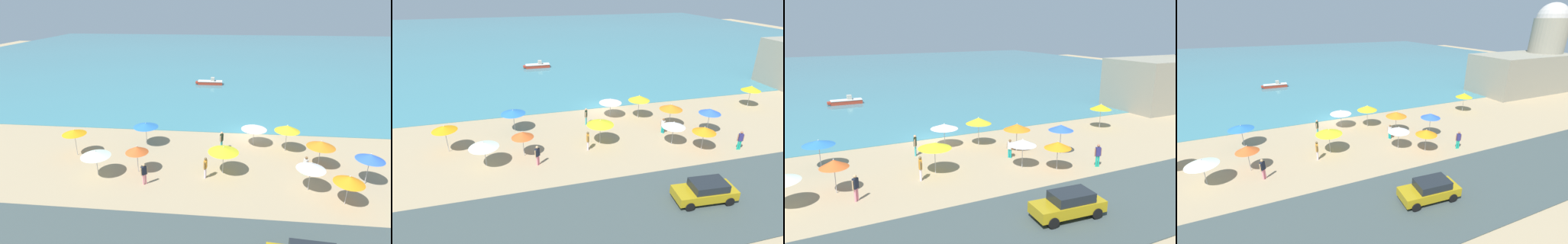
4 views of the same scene
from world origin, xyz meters
TOP-DOWN VIEW (x-y plane):
  - ground_plane at (0.00, 0.00)m, footprint 160.00×160.00m
  - sea at (0.00, 55.00)m, footprint 150.00×110.00m
  - coastal_road at (0.00, -18.00)m, footprint 80.00×8.00m
  - beach_umbrella_0 at (17.27, -3.93)m, footprint 2.20×2.20m
  - beach_umbrella_1 at (5.37, -6.64)m, footprint 2.31×2.31m
  - beach_umbrella_2 at (5.84, -11.72)m, footprint 2.04×2.04m
  - beach_umbrella_3 at (-10.16, -3.64)m, footprint 2.41×2.41m
  - beach_umbrella_4 at (-2.64, -8.39)m, footprint 2.48×2.48m
  - beach_umbrella_6 at (3.14, -3.72)m, footprint 2.29×2.29m
  - beach_umbrella_7 at (0.24, -2.71)m, footprint 2.45×2.45m
  - beach_umbrella_9 at (-9.57, -8.82)m, footprint 1.87×1.87m
  - beach_umbrella_10 at (8.29, -8.88)m, footprint 2.08×2.08m
  - beach_umbrella_11 at (3.72, -10.19)m, footprint 2.09×2.09m
  - bather_0 at (9.03, -12.58)m, footprint 0.55×0.30m
  - bather_1 at (4.00, -7.85)m, footprint 0.36×0.52m
  - bather_2 at (-4.01, -9.20)m, footprint 0.28×0.56m
  - bather_3 at (-8.57, -10.60)m, footprint 0.45×0.41m
  - bather_4 at (-2.83, -3.98)m, footprint 0.34×0.53m
  - parked_car_1 at (1.89, -18.00)m, footprint 4.29×2.05m
  - skiff_nearshore at (-5.28, 20.81)m, footprint 4.55×1.42m

SIDE VIEW (x-z plane):
  - ground_plane at x=0.00m, z-range 0.00..0.00m
  - sea at x=0.00m, z-range 0.00..0.05m
  - coastal_road at x=0.00m, z-range 0.00..0.06m
  - skiff_nearshore at x=-5.28m, z-range -0.20..1.00m
  - parked_car_1 at x=1.89m, z-range 0.10..1.59m
  - bather_1 at x=4.00m, z-range 0.09..1.67m
  - bather_3 at x=-8.57m, z-range 0.11..1.88m
  - bather_2 at x=-4.01m, z-range 0.11..1.90m
  - bather_4 at x=-2.83m, z-range 0.11..1.92m
  - bather_0 at x=9.03m, z-range 0.12..1.93m
  - beach_umbrella_7 at x=0.24m, z-range 0.79..2.95m
  - beach_umbrella_2 at x=5.84m, z-range 0.82..3.09m
  - beach_umbrella_11 at x=3.72m, z-range 0.85..3.16m
  - beach_umbrella_9 at x=-9.57m, z-range 0.85..3.21m
  - beach_umbrella_3 at x=-10.16m, z-range 0.90..3.20m
  - beach_umbrella_4 at x=-2.64m, z-range 0.93..3.37m
  - beach_umbrella_1 at x=5.37m, z-range 0.92..3.42m
  - beach_umbrella_0 at x=17.27m, z-range 0.97..3.60m
  - beach_umbrella_6 at x=3.14m, z-range 0.98..3.63m
  - beach_umbrella_10 at x=8.29m, z-range 1.00..3.62m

